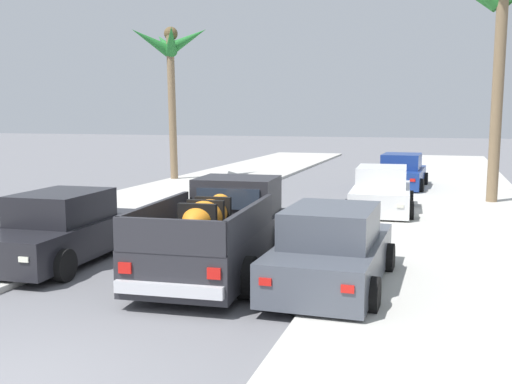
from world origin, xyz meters
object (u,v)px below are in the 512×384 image
Objects in this scene: car_left_mid at (401,173)px; car_right_near at (332,251)px; pickup_truck at (219,233)px; palm_tree_right_mid at (501,6)px; car_left_near at (61,230)px; car_right_mid at (381,192)px; palm_tree_right_fore at (171,55)px.

car_right_near is at bearing -91.03° from car_left_mid.
palm_tree_right_mid is (5.98, 11.24, 5.99)m from pickup_truck.
car_right_near is 0.52× the size of palm_tree_right_mid.
car_left_near is at bearing 177.25° from car_right_near.
pickup_truck is at bearing -106.41° from car_right_mid.
palm_tree_right_mid is (13.98, -3.93, 0.86)m from palm_tree_right_fore.
pickup_truck is at bearing -118.03° from palm_tree_right_mid.
pickup_truck reaches higher than car_left_mid.
palm_tree_right_fore is at bearing 146.70° from car_right_mid.
car_right_near is 8.81m from car_right_mid.
car_right_mid is 7.63m from palm_tree_right_mid.
pickup_truck is 8.66m from car_right_mid.
car_right_near is (2.38, -0.50, -0.10)m from pickup_truck.
car_left_mid is 7.90m from palm_tree_right_mid.
palm_tree_right_mid reaches higher than palm_tree_right_fore.
car_left_near and car_left_mid have the same top height.
palm_tree_right_fore is 0.88× the size of palm_tree_right_mid.
palm_tree_right_fore is at bearing 179.17° from car_left_mid.
car_left_near is at bearing -112.20° from car_left_mid.
car_right_mid is 0.60× the size of palm_tree_right_fore.
car_right_mid is (2.45, 8.30, -0.10)m from pickup_truck.
car_left_near is 16.10m from palm_tree_right_mid.
car_right_mid is at bearing 54.83° from car_left_near.
palm_tree_right_fore reaches higher than car_left_mid.
car_right_mid is 0.53× the size of palm_tree_right_mid.
car_right_near is (5.94, -0.29, 0.00)m from car_left_near.
car_left_near is 16.45m from car_left_mid.
car_left_mid is at bearing 67.80° from car_left_near.
palm_tree_right_mid reaches higher than pickup_truck.
car_right_near is 15.52m from car_left_mid.
palm_tree_right_mid is at bearing 72.94° from car_right_near.
palm_tree_right_mid reaches higher than car_right_near.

